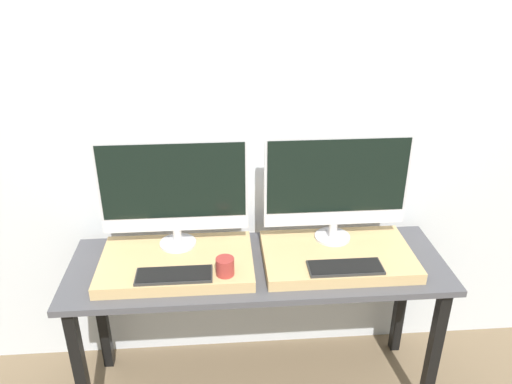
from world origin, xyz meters
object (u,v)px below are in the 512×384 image
at_px(mug, 225,266).
at_px(monitor_left, 174,190).
at_px(keyboard_left, 174,275).
at_px(monitor_right, 336,185).
at_px(keyboard_right, 345,267).

bearing_deg(mug, monitor_left, 129.99).
distance_m(keyboard_left, monitor_right, 0.82).
xyz_separation_m(monitor_left, mug, (0.22, -0.26, -0.24)).
bearing_deg(monitor_left, keyboard_left, -90.00).
xyz_separation_m(keyboard_left, keyboard_right, (0.73, 0.00, 0.00)).
height_order(monitor_left, mug, monitor_left).
height_order(monitor_left, keyboard_right, monitor_left).
relative_size(mug, keyboard_right, 0.24).
relative_size(keyboard_left, monitor_right, 0.49).
bearing_deg(keyboard_left, keyboard_right, 0.00).
xyz_separation_m(mug, keyboard_right, (0.52, 0.00, -0.03)).
bearing_deg(monitor_right, monitor_left, 180.00).
bearing_deg(keyboard_left, mug, 0.00).
height_order(monitor_left, keyboard_left, monitor_left).
distance_m(monitor_left, monitor_right, 0.73).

